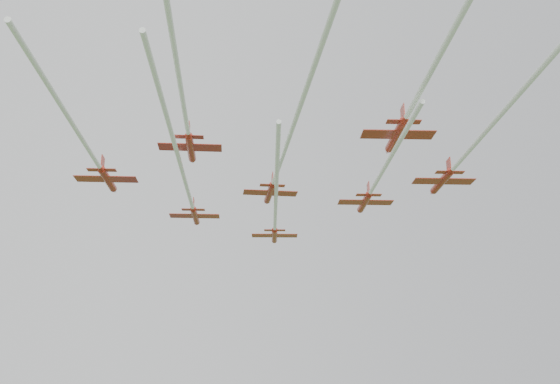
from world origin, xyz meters
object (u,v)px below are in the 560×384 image
object	(u,v)px
jet_row3_left	(92,155)
jet_row3_mid	(283,155)
jet_lead	(275,215)
jet_row3_right	(462,158)
jet_row4_left	(181,86)
jet_row4_right	(417,97)
jet_row2_right	(374,186)
jet_row2_left	(186,184)

from	to	relation	value
jet_row3_left	jet_row3_mid	xyz separation A→B (m)	(22.86, -9.79, -0.92)
jet_lead	jet_row3_right	world-z (taller)	jet_row3_right
jet_lead	jet_row3_right	size ratio (longest dim) A/B	1.17
jet_lead	jet_row4_left	world-z (taller)	jet_row4_left
jet_lead	jet_row3_mid	bearing A→B (deg)	-88.46
jet_row3_right	jet_row3_left	bearing A→B (deg)	-176.70
jet_row4_left	jet_row3_right	bearing A→B (deg)	29.18
jet_row3_left	jet_row4_right	xyz separation A→B (m)	(34.34, -23.45, 2.51)
jet_row3_left	jet_row3_right	bearing A→B (deg)	2.50
jet_row2_right	jet_row3_mid	world-z (taller)	jet_row2_right
jet_lead	jet_row2_left	xyz separation A→B (m)	(-16.59, -9.37, 0.41)
jet_lead	jet_row4_right	world-z (taller)	jet_row4_right
jet_row4_left	jet_row3_mid	bearing A→B (deg)	53.00
jet_row3_mid	jet_row2_right	bearing A→B (deg)	42.88
jet_row2_left	jet_row3_mid	distance (m)	18.24
jet_row4_right	jet_lead	bearing A→B (deg)	112.77
jet_lead	jet_row4_right	size ratio (longest dim) A/B	1.10
jet_row3_left	jet_row3_right	xyz separation A→B (m)	(48.63, -11.02, 1.46)
jet_row3_mid	jet_row4_left	size ratio (longest dim) A/B	0.97
jet_row2_left	jet_row2_right	size ratio (longest dim) A/B	1.43
jet_row3_right	jet_row4_right	world-z (taller)	jet_row4_right
jet_row3_right	jet_row4_right	distance (m)	18.97
jet_lead	jet_row2_right	xyz separation A→B (m)	(11.37, -13.62, 1.84)
jet_row2_left	jet_row4_right	xyz separation A→B (m)	(20.96, -29.25, 3.28)
jet_row2_left	jet_row4_left	bearing A→B (deg)	-86.00
jet_row2_left	jet_row2_right	distance (m)	28.32
jet_lead	jet_row3_left	bearing A→B (deg)	-135.70
jet_row2_left	jet_row4_left	size ratio (longest dim) A/B	1.01
jet_lead	jet_row2_right	world-z (taller)	jet_row2_right
jet_lead	jet_row2_right	distance (m)	17.84
jet_row3_left	jet_row4_right	world-z (taller)	jet_row4_right
jet_row2_right	jet_row3_left	bearing A→B (deg)	-161.74
jet_row3_mid	jet_row4_left	world-z (taller)	jet_row4_left
jet_row4_right	jet_row2_right	bearing A→B (deg)	90.66
jet_row2_left	jet_row3_left	xyz separation A→B (m)	(-13.39, -5.80, 0.77)
jet_row4_left	jet_row4_right	world-z (taller)	jet_row4_right
jet_row3_left	jet_row3_right	size ratio (longest dim) A/B	0.97
jet_lead	jet_row2_right	bearing A→B (deg)	-32.67
jet_row2_right	jet_row3_right	world-z (taller)	jet_row3_right
jet_lead	jet_row3_mid	size ratio (longest dim) A/B	0.94
jet_row3_left	jet_lead	bearing A→B (deg)	42.11
jet_row3_right	jet_row4_left	distance (m)	42.36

